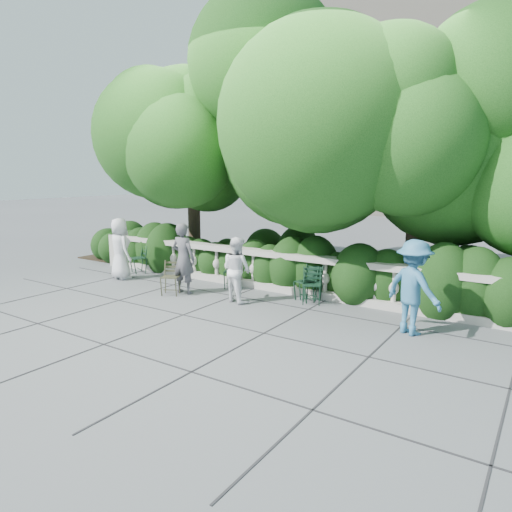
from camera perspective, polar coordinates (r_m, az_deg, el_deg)
The scene contains 14 objects.
ground at distance 10.12m, azimuth -3.15°, elevation -6.42°, with size 90.00×90.00×0.00m, color #4D5054.
balustrade at distance 11.45m, azimuth 2.22°, elevation -1.94°, with size 12.00×0.44×1.00m.
shrub_hedge at distance 12.57m, azimuth 5.06°, elevation -3.13°, with size 15.00×2.60×1.70m, color black, non-canonical shape.
tree_canopy at distance 12.14m, azimuth 8.76°, elevation 15.14°, with size 15.04×6.52×6.78m.
chair_a at distance 13.95m, azimuth -14.97°, elevation -2.10°, with size 0.44×0.48×0.84m, color black, non-canonical shape.
chair_b at distance 11.65m, azimuth -3.06°, elevation -4.19°, with size 0.44×0.48×0.84m, color black, non-canonical shape.
chair_d at distance 10.32m, azimuth 6.88°, elevation -6.17°, with size 0.44×0.48×0.84m, color black, non-canonical shape.
chair_e at distance 10.61m, azimuth 6.41°, elevation -5.69°, with size 0.44×0.48×0.84m, color black, non-canonical shape.
chair_f at distance 10.58m, azimuth 5.61°, elevation -5.72°, with size 0.44×0.48×0.84m, color black, non-canonical shape.
chair_weathered at distance 11.19m, azimuth -10.80°, elevation -4.97°, with size 0.44×0.48×0.84m, color black, non-canonical shape.
person_businessman at distance 13.20m, azimuth -16.63°, elevation 0.88°, with size 0.83×0.54×1.70m, color silver.
person_woman_grey at distance 11.24m, azimuth -9.05°, elevation -0.28°, with size 0.64×0.42×1.74m, color #48464C.
person_casual_man at distance 10.41m, azimuth -2.40°, elevation -1.69°, with size 0.73×0.57×1.50m, color white.
person_older_blue at distance 8.75m, azimuth 19.09°, elevation -3.73°, with size 1.13×0.65×1.75m, color #2E688C.
Camera 1 is at (5.82, -7.76, 2.91)m, focal length 32.00 mm.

